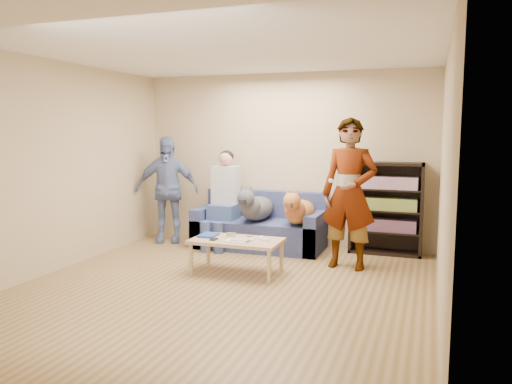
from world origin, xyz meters
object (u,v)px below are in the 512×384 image
at_px(dog_gray, 256,207).
at_px(person_seated, 223,196).
at_px(coffee_table, 237,243).
at_px(notebook_blue, 209,235).
at_px(sofa, 260,229).
at_px(person_standing_left, 167,189).
at_px(dog_tan, 299,210).
at_px(camera_silver, 231,235).
at_px(bookshelf, 386,206).
at_px(person_standing_right, 349,194).

bearing_deg(dog_gray, person_seated, 175.89).
bearing_deg(coffee_table, notebook_blue, 172.87).
distance_m(sofa, coffee_table, 1.39).
bearing_deg(person_standing_left, dog_gray, -22.50).
bearing_deg(person_standing_left, dog_tan, -23.30).
xyz_separation_m(camera_silver, bookshelf, (1.75, 1.49, 0.23)).
height_order(dog_tan, coffee_table, dog_tan).
xyz_separation_m(sofa, dog_tan, (0.64, -0.21, 0.34)).
xyz_separation_m(notebook_blue, bookshelf, (2.03, 1.56, 0.25)).
distance_m(sofa, person_seated, 0.74).
bearing_deg(dog_tan, person_standing_left, 177.56).
distance_m(notebook_blue, coffee_table, 0.41).
relative_size(sofa, person_seated, 1.29).
height_order(coffee_table, bookshelf, bookshelf).
relative_size(coffee_table, bookshelf, 0.85).
xyz_separation_m(person_standing_left, sofa, (1.50, 0.12, -0.55)).
xyz_separation_m(person_standing_right, dog_tan, (-0.78, 0.48, -0.33)).
relative_size(dog_tan, coffee_table, 1.05).
bearing_deg(person_seated, person_standing_right, -16.03).
bearing_deg(person_standing_left, coffee_table, -57.81).
xyz_separation_m(person_standing_left, notebook_blue, (1.27, -1.21, -0.39)).
xyz_separation_m(person_standing_left, person_seated, (0.96, -0.01, -0.05)).
xyz_separation_m(person_standing_right, bookshelf, (0.38, 0.92, -0.27)).
relative_size(sofa, coffee_table, 1.73).
xyz_separation_m(camera_silver, dog_gray, (-0.07, 1.10, 0.19)).
bearing_deg(dog_gray, coffee_table, -81.33).
height_order(person_standing_right, dog_gray, person_standing_right).
relative_size(person_standing_left, notebook_blue, 6.36).
bearing_deg(notebook_blue, person_seated, 104.39).
relative_size(sofa, dog_gray, 1.53).
distance_m(person_seated, bookshelf, 2.37).
bearing_deg(notebook_blue, person_standing_right, 21.15).
bearing_deg(person_seated, notebook_blue, -75.61).
relative_size(camera_silver, coffee_table, 0.10).
distance_m(notebook_blue, bookshelf, 2.58).
height_order(notebook_blue, bookshelf, bookshelf).
xyz_separation_m(person_standing_right, person_seated, (-1.96, 0.56, -0.18)).
bearing_deg(notebook_blue, coffee_table, -7.13).
bearing_deg(coffee_table, camera_silver, 135.00).
bearing_deg(person_standing_right, dog_gray, 166.14).
distance_m(person_standing_left, camera_silver, 1.96).
height_order(dog_tan, bookshelf, bookshelf).
xyz_separation_m(dog_gray, bookshelf, (1.82, 0.40, 0.05)).
bearing_deg(person_standing_left, person_standing_right, -31.85).
bearing_deg(dog_gray, person_standing_left, 178.36).
bearing_deg(bookshelf, person_standing_left, -173.86).
distance_m(person_standing_left, dog_gray, 1.50).
distance_m(person_standing_right, sofa, 1.72).
xyz_separation_m(sofa, dog_gray, (-0.02, -0.16, 0.35)).
bearing_deg(dog_tan, bookshelf, 21.13).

